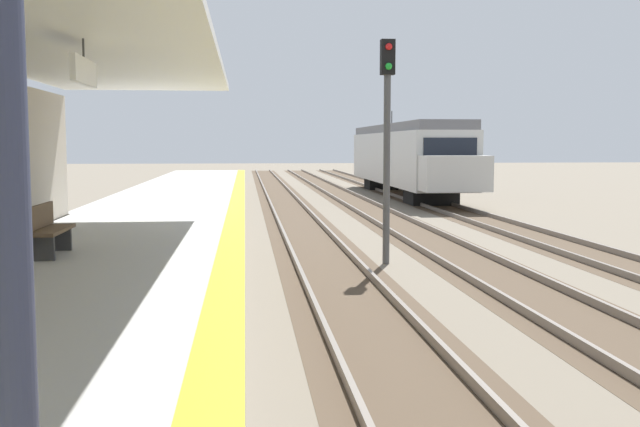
% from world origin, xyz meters
% --- Properties ---
extents(station_platform, '(5.00, 80.00, 0.91)m').
position_xyz_m(station_platform, '(-2.50, 16.00, 0.45)').
color(station_platform, '#A8A8A3').
rests_on(station_platform, ground).
extents(track_pair_nearest_platform, '(2.34, 120.00, 0.16)m').
position_xyz_m(track_pair_nearest_platform, '(1.90, 20.00, 0.05)').
color(track_pair_nearest_platform, '#4C3D2D').
rests_on(track_pair_nearest_platform, ground).
extents(track_pair_middle, '(2.34, 120.00, 0.16)m').
position_xyz_m(track_pair_middle, '(5.30, 20.00, 0.05)').
color(track_pair_middle, '#4C3D2D').
rests_on(track_pair_middle, ground).
extents(track_pair_far_side, '(2.34, 120.00, 0.16)m').
position_xyz_m(track_pair_far_side, '(8.70, 20.00, 0.05)').
color(track_pair_far_side, '#4C3D2D').
rests_on(track_pair_far_side, ground).
extents(approaching_train, '(2.93, 19.60, 4.76)m').
position_xyz_m(approaching_train, '(8.70, 40.92, 2.18)').
color(approaching_train, silver).
rests_on(approaching_train, ground).
extents(rail_signal_post, '(0.32, 0.34, 5.20)m').
position_xyz_m(rail_signal_post, '(3.30, 18.54, 3.19)').
color(rail_signal_post, '#4C4C4C').
rests_on(rail_signal_post, ground).
extents(platform_bench, '(0.45, 1.60, 0.88)m').
position_xyz_m(platform_bench, '(-3.36, 14.58, 1.37)').
color(platform_bench, brown).
rests_on(platform_bench, station_platform).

